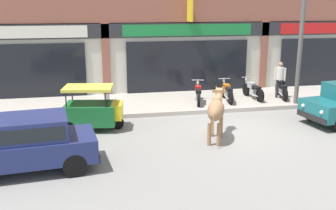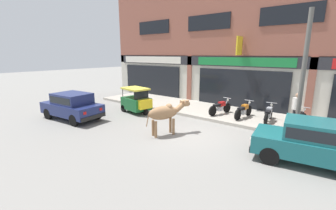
{
  "view_description": "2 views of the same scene",
  "coord_description": "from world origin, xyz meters",
  "px_view_note": "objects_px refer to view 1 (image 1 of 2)",
  "views": [
    {
      "loc": [
        -4.58,
        -12.15,
        4.25
      ],
      "look_at": [
        -1.93,
        1.0,
        0.77
      ],
      "focal_mm": 42.0,
      "sensor_mm": 36.0,
      "label": 1
    },
    {
      "loc": [
        5.29,
        -8.14,
        3.54
      ],
      "look_at": [
        -2.02,
        1.0,
        0.86
      ],
      "focal_mm": 24.0,
      "sensor_mm": 36.0,
      "label": 2
    }
  ],
  "objects_px": {
    "motorcycle_0": "(198,94)",
    "pedestrian": "(280,76)",
    "utility_pole": "(301,42)",
    "car_0": "(27,141)",
    "motorcycle_2": "(253,90)",
    "motorcycle_3": "(281,89)",
    "cow": "(216,110)",
    "auto_rickshaw": "(93,111)",
    "motorcycle_1": "(227,92)"
  },
  "relations": [
    {
      "from": "motorcycle_0",
      "to": "utility_pole",
      "type": "height_order",
      "value": "utility_pole"
    },
    {
      "from": "motorcycle_0",
      "to": "motorcycle_2",
      "type": "xyz_separation_m",
      "value": [
        2.56,
        0.22,
        0.0
      ]
    },
    {
      "from": "motorcycle_3",
      "to": "pedestrian",
      "type": "height_order",
      "value": "pedestrian"
    },
    {
      "from": "auto_rickshaw",
      "to": "motorcycle_0",
      "type": "xyz_separation_m",
      "value": [
        4.39,
        2.31,
        -0.11
      ]
    },
    {
      "from": "auto_rickshaw",
      "to": "motorcycle_0",
      "type": "bearing_deg",
      "value": 27.72
    },
    {
      "from": "auto_rickshaw",
      "to": "pedestrian",
      "type": "bearing_deg",
      "value": 16.81
    },
    {
      "from": "car_0",
      "to": "motorcycle_0",
      "type": "distance_m",
      "value": 8.23
    },
    {
      "from": "cow",
      "to": "pedestrian",
      "type": "bearing_deg",
      "value": 45.01
    },
    {
      "from": "auto_rickshaw",
      "to": "utility_pole",
      "type": "bearing_deg",
      "value": 9.41
    },
    {
      "from": "auto_rickshaw",
      "to": "motorcycle_2",
      "type": "bearing_deg",
      "value": 20.01
    },
    {
      "from": "motorcycle_1",
      "to": "pedestrian",
      "type": "distance_m",
      "value": 2.51
    },
    {
      "from": "auto_rickshaw",
      "to": "pedestrian",
      "type": "distance_m",
      "value": 8.53
    },
    {
      "from": "car_0",
      "to": "motorcycle_1",
      "type": "bearing_deg",
      "value": 37.09
    },
    {
      "from": "motorcycle_1",
      "to": "motorcycle_3",
      "type": "xyz_separation_m",
      "value": [
        2.56,
        0.07,
        0.0
      ]
    },
    {
      "from": "utility_pole",
      "to": "motorcycle_1",
      "type": "bearing_deg",
      "value": 159.43
    },
    {
      "from": "car_0",
      "to": "motorcycle_2",
      "type": "height_order",
      "value": "car_0"
    },
    {
      "from": "cow",
      "to": "motorcycle_2",
      "type": "bearing_deg",
      "value": 54.51
    },
    {
      "from": "cow",
      "to": "pedestrian",
      "type": "distance_m",
      "value": 6.16
    },
    {
      "from": "motorcycle_1",
      "to": "pedestrian",
      "type": "xyz_separation_m",
      "value": [
        2.44,
        0.06,
        0.6
      ]
    },
    {
      "from": "car_0",
      "to": "utility_pole",
      "type": "relative_size",
      "value": 0.73
    },
    {
      "from": "cow",
      "to": "motorcycle_1",
      "type": "bearing_deg",
      "value": 65.96
    },
    {
      "from": "motorcycle_1",
      "to": "motorcycle_3",
      "type": "distance_m",
      "value": 2.56
    },
    {
      "from": "pedestrian",
      "to": "motorcycle_1",
      "type": "bearing_deg",
      "value": -178.48
    },
    {
      "from": "motorcycle_0",
      "to": "pedestrian",
      "type": "relative_size",
      "value": 1.11
    },
    {
      "from": "motorcycle_0",
      "to": "utility_pole",
      "type": "bearing_deg",
      "value": -12.92
    },
    {
      "from": "motorcycle_0",
      "to": "motorcycle_1",
      "type": "xyz_separation_m",
      "value": [
        1.32,
        0.09,
        0.0
      ]
    },
    {
      "from": "auto_rickshaw",
      "to": "utility_pole",
      "type": "relative_size",
      "value": 0.41
    },
    {
      "from": "pedestrian",
      "to": "utility_pole",
      "type": "bearing_deg",
      "value": -77.22
    },
    {
      "from": "auto_rickshaw",
      "to": "motorcycle_2",
      "type": "distance_m",
      "value": 7.4
    },
    {
      "from": "car_0",
      "to": "motorcycle_0",
      "type": "xyz_separation_m",
      "value": [
        6.1,
        5.52,
        -0.26
      ]
    },
    {
      "from": "motorcycle_2",
      "to": "pedestrian",
      "type": "relative_size",
      "value": 1.13
    },
    {
      "from": "motorcycle_3",
      "to": "cow",
      "type": "bearing_deg",
      "value": -135.75
    },
    {
      "from": "motorcycle_0",
      "to": "motorcycle_1",
      "type": "height_order",
      "value": "same"
    },
    {
      "from": "car_0",
      "to": "utility_pole",
      "type": "height_order",
      "value": "utility_pole"
    },
    {
      "from": "motorcycle_1",
      "to": "motorcycle_2",
      "type": "relative_size",
      "value": 1.0
    },
    {
      "from": "motorcycle_1",
      "to": "motorcycle_3",
      "type": "height_order",
      "value": "same"
    },
    {
      "from": "auto_rickshaw",
      "to": "motorcycle_3",
      "type": "bearing_deg",
      "value": 16.6
    },
    {
      "from": "motorcycle_3",
      "to": "utility_pole",
      "type": "height_order",
      "value": "utility_pole"
    },
    {
      "from": "cow",
      "to": "motorcycle_0",
      "type": "height_order",
      "value": "cow"
    },
    {
      "from": "motorcycle_1",
      "to": "pedestrian",
      "type": "height_order",
      "value": "pedestrian"
    },
    {
      "from": "pedestrian",
      "to": "auto_rickshaw",
      "type": "bearing_deg",
      "value": -163.19
    },
    {
      "from": "motorcycle_0",
      "to": "car_0",
      "type": "bearing_deg",
      "value": -137.85
    },
    {
      "from": "utility_pole",
      "to": "car_0",
      "type": "bearing_deg",
      "value": -155.51
    },
    {
      "from": "motorcycle_1",
      "to": "motorcycle_3",
      "type": "relative_size",
      "value": 1.01
    },
    {
      "from": "car_0",
      "to": "motorcycle_3",
      "type": "relative_size",
      "value": 2.08
    },
    {
      "from": "motorcycle_2",
      "to": "motorcycle_1",
      "type": "bearing_deg",
      "value": -173.83
    },
    {
      "from": "motorcycle_1",
      "to": "auto_rickshaw",
      "type": "bearing_deg",
      "value": -157.23
    },
    {
      "from": "pedestrian",
      "to": "motorcycle_2",
      "type": "bearing_deg",
      "value": 176.69
    },
    {
      "from": "motorcycle_2",
      "to": "utility_pole",
      "type": "distance_m",
      "value": 2.84
    },
    {
      "from": "car_0",
      "to": "auto_rickshaw",
      "type": "distance_m",
      "value": 3.64
    }
  ]
}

